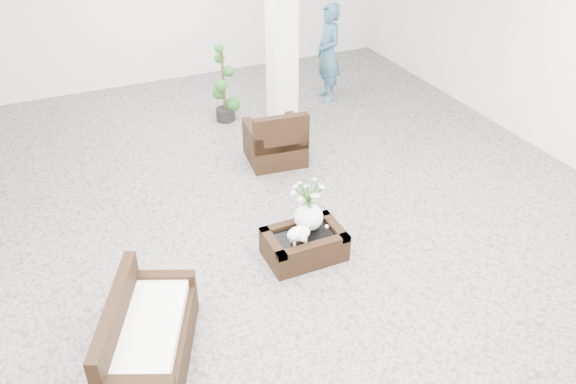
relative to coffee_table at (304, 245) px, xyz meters
name	(u,v)px	position (x,y,z in m)	size (l,w,h in m)	color
ground	(285,229)	(0.01, 0.57, -0.16)	(11.00, 11.00, 0.00)	gray
column	(282,19)	(1.21, 3.37, 1.59)	(0.40, 0.40, 3.50)	white
coffee_table	(304,245)	(0.00, 0.00, 0.00)	(0.90, 0.60, 0.31)	black
sheep_figurine	(299,235)	(-0.12, -0.10, 0.26)	(0.28, 0.23, 0.21)	white
planter_narcissus	(309,199)	(0.10, 0.10, 0.56)	(0.44, 0.44, 0.80)	white
tealight	(327,226)	(0.30, 0.02, 0.17)	(0.04, 0.04, 0.03)	white
armchair	(275,134)	(0.59, 2.24, 0.27)	(0.81, 0.77, 0.86)	black
loveseat	(150,331)	(-1.96, -0.80, 0.22)	(1.41, 0.68, 0.75)	black
topiary	(224,84)	(0.35, 3.83, 0.51)	(0.35, 0.35, 1.33)	#1E4F19
shopper	(328,53)	(2.34, 3.93, 0.71)	(0.63, 0.41, 1.73)	#335A73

